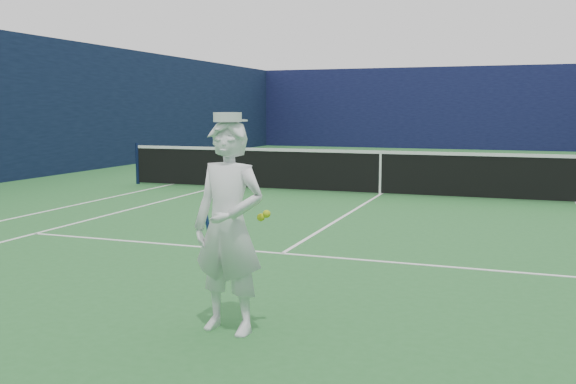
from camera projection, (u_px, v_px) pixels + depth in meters
The scene contains 5 objects.
ground at pixel (380, 195), 14.58m from camera, with size 80.00×80.00×0.00m, color #27662D.
court_markings at pixel (380, 195), 14.58m from camera, with size 11.03×23.83×0.01m.
windscreen_fence at pixel (382, 106), 14.33m from camera, with size 20.12×36.12×4.00m.
tennis_net at pixel (380, 171), 14.51m from camera, with size 12.88×0.09×1.07m.
tennis_player at pixel (229, 227), 5.50m from camera, with size 0.77×0.56×1.90m.
Camera 1 is at (2.93, -14.31, 1.92)m, focal length 40.00 mm.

